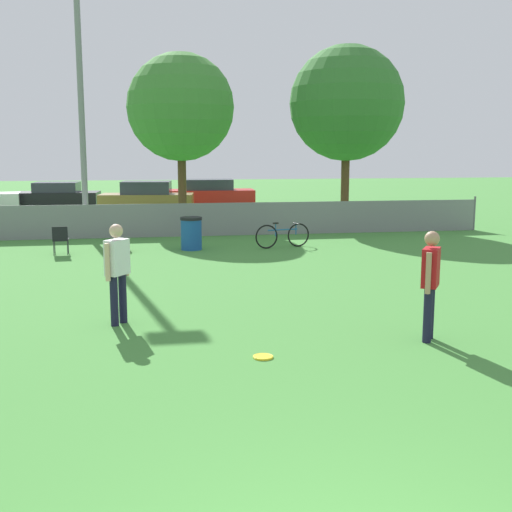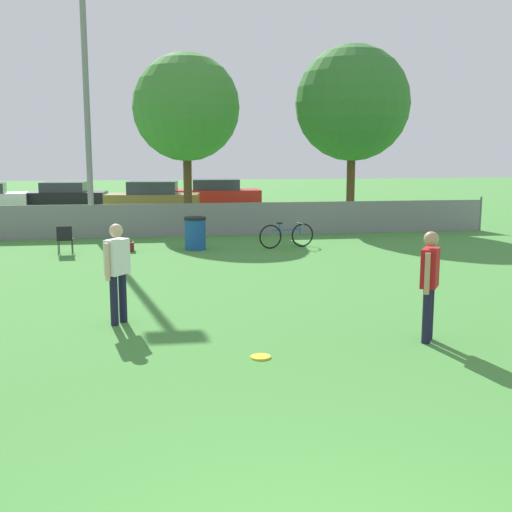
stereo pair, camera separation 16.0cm
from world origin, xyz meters
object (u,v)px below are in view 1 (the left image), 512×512
Objects in this scene: light_pole at (79,56)px; player_receiver_white at (117,267)px; frisbee_disc at (263,357)px; parked_car_red at (210,194)px; tree_near_pole at (181,107)px; player_defender_red at (430,278)px; trash_bin at (191,233)px; bicycle_sideline at (283,235)px; tree_far_right at (347,104)px; parked_car_dark at (57,196)px; folding_chair_sideline at (60,238)px; gear_bag_sideline at (119,247)px; parked_car_tan at (147,199)px.

light_pole is 13.08m from player_receiver_white.
frisbee_disc is 0.06× the size of parked_car_red.
tree_near_pole is at bearing -100.12° from parked_car_red.
player_defender_red reaches higher than trash_bin.
tree_near_pole is 3.80× the size of bicycle_sideline.
tree_far_right is 16.18m from player_receiver_white.
parked_car_dark is at bearing 126.81° from tree_near_pole.
trash_bin is at bearing -94.52° from parked_car_red.
folding_chair_sideline reaches higher than gear_bag_sideline.
light_pole reaches higher than bicycle_sideline.
tree_far_right is 1.61× the size of parked_car_tan.
tree_near_pole is 1.59× the size of parked_car_dark.
light_pole is at bearing 106.70° from gear_bag_sideline.
gear_bag_sideline is (-0.31, 7.80, -0.83)m from player_receiver_white.
tree_near_pole is (3.42, 2.28, -1.46)m from light_pole.
bicycle_sideline is at bearing -68.52° from tree_near_pole.
tree_far_right is at bearing 34.34° from gear_bag_sideline.
tree_near_pole is 8.18× the size of folding_chair_sideline.
light_pole is 1.50× the size of tree_far_right.
player_receiver_white is 7.85m from gear_bag_sideline.
gear_bag_sideline is at bearing -145.66° from tree_far_right.
tree_far_right is 9.71m from parked_car_tan.
parked_car_red reaches higher than trash_bin.
trash_bin is 0.21× the size of parked_car_red.
frisbee_disc is (3.61, -14.13, -5.87)m from light_pole.
tree_far_right is at bearing -24.42° from parked_car_tan.
frisbee_disc is at bearing -90.62° from parked_car_red.
tree_near_pole is 22.85× the size of frisbee_disc.
bicycle_sideline is (4.40, 7.78, -0.60)m from player_receiver_white.
trash_bin is 10.42m from parked_car_tan.
gear_bag_sideline is 0.14× the size of parked_car_tan.
tree_near_pole reaches higher than player_receiver_white.
tree_far_right is 17.39m from frisbee_disc.
light_pole is 7.23m from gear_bag_sideline.
bicycle_sideline is at bearing 76.51° from frisbee_disc.
trash_bin is (-0.11, -6.44, -3.95)m from tree_near_pole.
player_receiver_white reaches higher than parked_car_dark.
light_pole is at bearing 104.31° from frisbee_disc.
light_pole is 7.04m from folding_chair_sideline.
player_defender_red reaches higher than parked_car_red.
tree_far_right reaches higher than parked_car_tan.
player_receiver_white is at bearing -87.70° from gear_bag_sideline.
player_defender_red is 0.37× the size of parked_car_red.
parked_car_red is (-1.02, 23.49, -0.29)m from player_defender_red.
bicycle_sideline is 2.87× the size of gear_bag_sideline.
player_receiver_white reaches higher than folding_chair_sideline.
player_defender_red is 0.41× the size of parked_car_dark.
parked_car_dark is (-5.64, 7.54, -3.77)m from tree_near_pole.
frisbee_disc is 10.19m from gear_bag_sideline.
tree_near_pole is at bearing 28.11° from player_receiver_white.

